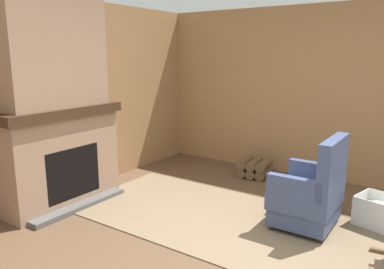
% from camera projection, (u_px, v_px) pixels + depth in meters
% --- Properties ---
extents(ground_plane, '(14.00, 14.00, 0.00)m').
position_uv_depth(ground_plane, '(248.00, 266.00, 3.22)').
color(ground_plane, brown).
extents(wood_panel_wall_left, '(0.06, 6.00, 2.47)m').
position_uv_depth(wood_panel_wall_left, '(43.00, 101.00, 4.46)').
color(wood_panel_wall_left, '#9E7247').
rests_on(wood_panel_wall_left, ground).
extents(wood_panel_wall_back, '(6.00, 0.09, 2.47)m').
position_uv_depth(wood_panel_wall_back, '(340.00, 94.00, 5.14)').
color(wood_panel_wall_back, '#9E7247').
rests_on(wood_panel_wall_back, ground).
extents(fireplace_hearth, '(0.66, 1.51, 1.19)m').
position_uv_depth(fireplace_hearth, '(61.00, 156.00, 4.45)').
color(fireplace_hearth, '#9E7A60').
rests_on(fireplace_hearth, ground).
extents(chimney_breast, '(0.40, 1.24, 1.26)m').
position_uv_depth(chimney_breast, '(53.00, 51.00, 4.20)').
color(chimney_breast, '#9E7A60').
rests_on(chimney_breast, fireplace_hearth).
extents(area_rug, '(3.84, 1.64, 0.01)m').
position_uv_depth(area_rug, '(240.00, 224.00, 3.99)').
color(area_rug, '#7A664C').
rests_on(area_rug, ground).
extents(armchair, '(0.62, 0.71, 0.98)m').
position_uv_depth(armchair, '(310.00, 195.00, 3.86)').
color(armchair, '#3D4C75').
rests_on(armchair, ground).
extents(firewood_stack, '(0.47, 0.49, 0.26)m').
position_uv_depth(firewood_stack, '(254.00, 168.00, 5.56)').
color(firewood_stack, brown).
rests_on(firewood_stack, ground).
extents(laundry_basket, '(0.57, 0.49, 0.32)m').
position_uv_depth(laundry_basket, '(383.00, 213.00, 3.90)').
color(laundry_basket, white).
rests_on(laundry_basket, ground).
extents(oil_lamp_vase, '(0.12, 0.12, 0.25)m').
position_uv_depth(oil_lamp_vase, '(18.00, 103.00, 3.98)').
color(oil_lamp_vase, '#B24C42').
rests_on(oil_lamp_vase, fireplace_hearth).
extents(storage_case, '(0.16, 0.22, 0.13)m').
position_uv_depth(storage_case, '(73.00, 99.00, 4.56)').
color(storage_case, brown).
rests_on(storage_case, fireplace_hearth).
extents(decorative_plate_on_mantel, '(0.07, 0.29, 0.29)m').
position_uv_depth(decorative_plate_on_mantel, '(50.00, 94.00, 4.31)').
color(decorative_plate_on_mantel, gold).
rests_on(decorative_plate_on_mantel, fireplace_hearth).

